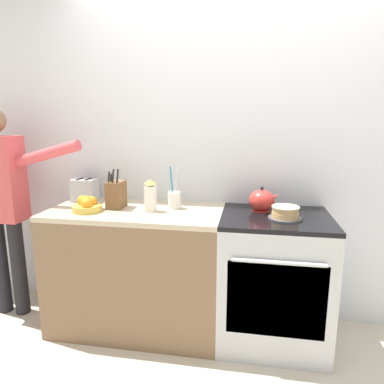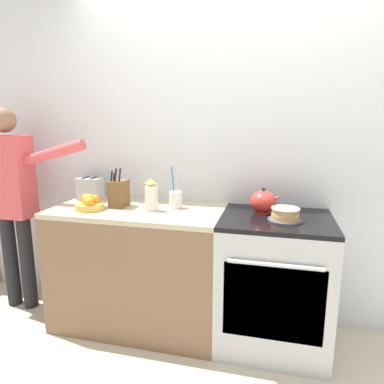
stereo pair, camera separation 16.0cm
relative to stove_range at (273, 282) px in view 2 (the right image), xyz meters
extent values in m
plane|color=beige|center=(-0.31, -0.31, -0.46)|extent=(16.00, 16.00, 0.00)
cube|color=silver|center=(-0.31, 0.34, 0.84)|extent=(8.00, 0.04, 2.60)
cube|color=brown|center=(-0.99, 0.00, -0.02)|extent=(1.25, 0.63, 0.88)
cube|color=#BCAD8E|center=(-0.99, 0.00, 0.44)|extent=(1.25, 0.63, 0.03)
cube|color=#B7BABF|center=(0.00, 0.00, -0.02)|extent=(0.73, 0.63, 0.89)
cube|color=black|center=(0.00, -0.31, 0.01)|extent=(0.60, 0.01, 0.49)
cylinder|color=#B7BABF|center=(0.00, -0.33, 0.27)|extent=(0.55, 0.02, 0.02)
cube|color=black|center=(0.00, 0.00, 0.44)|extent=(0.73, 0.63, 0.03)
cylinder|color=#4C4C51|center=(0.05, -0.06, 0.46)|extent=(0.22, 0.22, 0.01)
cylinder|color=tan|center=(0.05, -0.06, 0.48)|extent=(0.17, 0.17, 0.03)
cylinder|color=tan|center=(0.05, -0.06, 0.52)|extent=(0.17, 0.17, 0.03)
cylinder|color=beige|center=(0.05, -0.06, 0.54)|extent=(0.18, 0.18, 0.01)
cylinder|color=red|center=(-0.10, 0.12, 0.46)|extent=(0.13, 0.13, 0.01)
ellipsoid|color=red|center=(-0.10, 0.12, 0.53)|extent=(0.18, 0.18, 0.15)
cone|color=red|center=(-0.01, 0.12, 0.56)|extent=(0.09, 0.04, 0.08)
sphere|color=black|center=(-0.10, 0.12, 0.62)|extent=(0.02, 0.02, 0.02)
cube|color=brown|center=(-1.14, 0.02, 0.56)|extent=(0.11, 0.15, 0.20)
cylinder|color=black|center=(-1.17, -0.01, 0.69)|extent=(0.01, 0.04, 0.08)
cylinder|color=black|center=(-1.14, -0.02, 0.70)|extent=(0.01, 0.04, 0.10)
cylinder|color=black|center=(-1.11, -0.02, 0.70)|extent=(0.01, 0.04, 0.10)
cylinder|color=black|center=(-1.17, 0.02, 0.68)|extent=(0.01, 0.03, 0.06)
cylinder|color=silver|center=(-0.72, 0.08, 0.52)|extent=(0.09, 0.09, 0.12)
cylinder|color=teal|center=(-0.74, 0.07, 0.63)|extent=(0.04, 0.05, 0.26)
cylinder|color=#B7BABF|center=(-0.71, 0.10, 0.62)|extent=(0.03, 0.02, 0.25)
cylinder|color=gold|center=(-1.31, -0.11, 0.48)|extent=(0.21, 0.21, 0.05)
sphere|color=orange|center=(-1.28, -0.15, 0.52)|extent=(0.07, 0.07, 0.07)
sphere|color=orange|center=(-1.35, -0.08, 0.53)|extent=(0.08, 0.08, 0.08)
sphere|color=orange|center=(-1.28, -0.08, 0.52)|extent=(0.07, 0.07, 0.07)
sphere|color=orange|center=(-1.31, -0.10, 0.53)|extent=(0.08, 0.08, 0.08)
sphere|color=orange|center=(-1.32, -0.11, 0.52)|extent=(0.07, 0.07, 0.07)
cube|color=#B7BABF|center=(-1.47, 0.18, 0.55)|extent=(0.18, 0.13, 0.18)
cube|color=black|center=(-1.50, 0.18, 0.64)|extent=(0.02, 0.09, 0.00)
cube|color=black|center=(-1.43, 0.18, 0.64)|extent=(0.02, 0.09, 0.00)
cube|color=black|center=(-1.57, 0.18, 0.58)|extent=(0.02, 0.02, 0.01)
cube|color=white|center=(-0.87, -0.03, 0.55)|extent=(0.07, 0.07, 0.18)
pyramid|color=#E0BC4C|center=(-0.87, -0.03, 0.67)|extent=(0.07, 0.07, 0.03)
cylinder|color=black|center=(-2.14, 0.00, -0.07)|extent=(0.11, 0.11, 0.78)
cylinder|color=black|center=(-1.98, 0.00, -0.07)|extent=(0.11, 0.11, 0.78)
cube|color=#D14C51|center=(-2.06, 0.00, 0.65)|extent=(0.34, 0.20, 0.65)
cylinder|color=#D14C51|center=(-1.66, 0.00, 0.84)|extent=(0.55, 0.08, 0.22)
sphere|color=#846047|center=(-2.06, 0.00, 1.09)|extent=(0.19, 0.19, 0.19)
camera|label=1|loc=(-0.18, -2.28, 1.09)|focal=32.00mm
camera|label=2|loc=(-0.02, -2.24, 1.09)|focal=32.00mm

